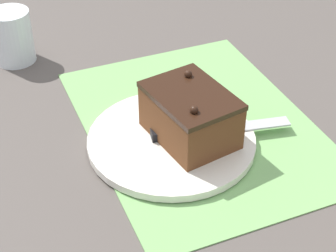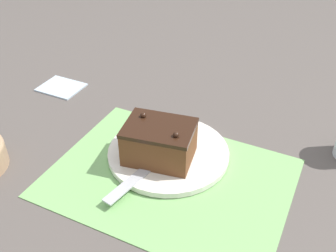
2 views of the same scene
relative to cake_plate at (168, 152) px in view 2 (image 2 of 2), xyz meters
The scene contains 6 objects.
ground_plane 0.07m from the cake_plate, 62.66° to the right, with size 3.00×3.00×0.00m, color #544C47.
placemat_woven 0.07m from the cake_plate, 62.66° to the right, with size 0.46×0.34×0.00m, color #7AB266.
cake_plate is the anchor object (origin of this frame).
chocolate_cake 0.05m from the cake_plate, 104.97° to the right, with size 0.15×0.12×0.09m.
serving_knife 0.04m from the cake_plate, 98.54° to the right, with size 0.06×0.22×0.01m.
folded_napkin 0.41m from the cake_plate, 161.37° to the left, with size 0.11×0.09×0.01m, color silver.
Camera 2 is at (0.25, -0.51, 0.53)m, focal length 42.00 mm.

